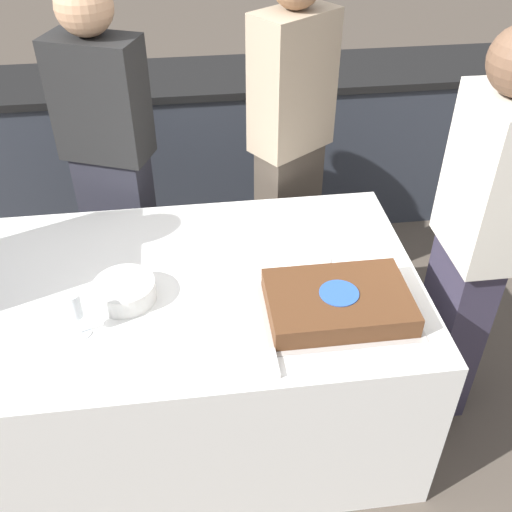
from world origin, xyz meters
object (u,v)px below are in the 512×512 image
cake (338,302)px  wine_glass (75,308)px  person_standing_back (111,164)px  person_cutting_cake (290,149)px  person_seated_right (475,238)px  plate_stack (125,291)px

cake → wine_glass: (-0.86, 0.00, 0.07)m
wine_glass → cake: bearing=-0.3°
wine_glass → person_standing_back: 0.95m
person_cutting_cake → cake: bearing=55.7°
cake → person_seated_right: person_seated_right is taller
cake → person_cutting_cake: 0.95m
wine_glass → person_standing_back: bearing=86.8°
plate_stack → wine_glass: (-0.14, -0.15, 0.08)m
person_seated_right → person_standing_back: size_ratio=1.00×
cake → person_cutting_cake: person_cutting_cake is taller
plate_stack → person_standing_back: bearing=96.2°
plate_stack → person_cutting_cake: person_cutting_cake is taller
plate_stack → person_standing_back: 0.80m
person_cutting_cake → person_standing_back: 0.80m
plate_stack → person_seated_right: 1.28m
plate_stack → person_cutting_cake: (0.72, 0.79, 0.08)m
person_seated_right → person_cutting_cake: bearing=-142.8°
person_seated_right → wine_glass: bearing=-81.7°
person_cutting_cake → wine_glass: bearing=13.5°
person_standing_back → wine_glass: bearing=108.9°
cake → person_cutting_cake: size_ratio=0.31×
cake → wine_glass: bearing=179.7°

